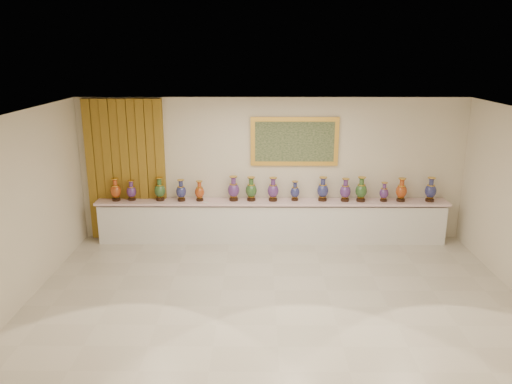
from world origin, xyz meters
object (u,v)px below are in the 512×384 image
at_px(vase_0, 116,191).
at_px(vase_2, 160,190).
at_px(counter, 272,222).
at_px(vase_1, 131,191).

distance_m(vase_0, vase_2, 0.91).
height_order(counter, vase_1, vase_1).
height_order(vase_0, vase_1, vase_0).
bearing_deg(vase_1, counter, -0.07).
bearing_deg(vase_0, vase_2, 1.62).
bearing_deg(vase_1, vase_0, -174.72).
bearing_deg(vase_2, counter, 0.01).
bearing_deg(counter, vase_1, 179.93).
relative_size(vase_1, vase_2, 0.87).
relative_size(counter, vase_1, 17.08).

